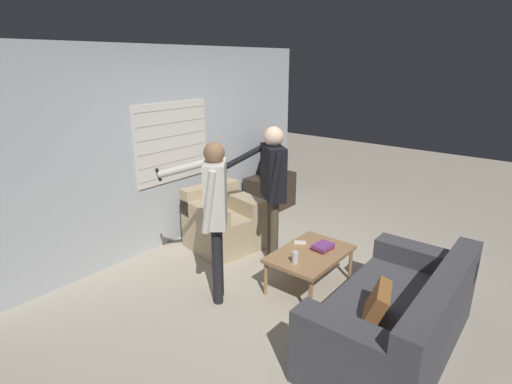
% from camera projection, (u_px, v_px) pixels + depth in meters
% --- Properties ---
extents(ground_plane, '(16.00, 16.00, 0.00)m').
position_uv_depth(ground_plane, '(298.00, 287.00, 4.39)').
color(ground_plane, '#B2A893').
extents(wall_back, '(5.20, 0.08, 2.55)m').
position_uv_depth(wall_back, '(171.00, 148.00, 5.20)').
color(wall_back, '#ADB2B7').
rests_on(wall_back, ground_plane).
extents(couch_blue, '(1.80, 0.95, 0.79)m').
position_uv_depth(couch_blue, '(398.00, 318.00, 3.36)').
color(couch_blue, '#424247').
rests_on(couch_blue, ground_plane).
extents(armchair_beige, '(0.96, 0.94, 0.80)m').
position_uv_depth(armchair_beige, '(222.00, 222.00, 5.24)').
color(armchair_beige, tan).
rests_on(armchair_beige, ground_plane).
extents(coffee_table, '(0.93, 0.63, 0.42)m').
position_uv_depth(coffee_table, '(310.00, 255.00, 4.27)').
color(coffee_table, '#9E754C').
rests_on(coffee_table, ground_plane).
extents(tv_stand, '(0.87, 0.44, 0.58)m').
position_uv_depth(tv_stand, '(270.00, 192.00, 6.60)').
color(tv_stand, '#33281E').
rests_on(tv_stand, ground_plane).
extents(tv, '(0.66, 0.55, 0.50)m').
position_uv_depth(tv, '(270.00, 161.00, 6.43)').
color(tv, '#2D2D33').
rests_on(tv, tv_stand).
extents(person_left_standing, '(0.48, 0.81, 1.66)m').
position_uv_depth(person_left_standing, '(214.00, 205.00, 3.85)').
color(person_left_standing, black).
rests_on(person_left_standing, ground_plane).
extents(person_right_standing, '(0.53, 0.80, 1.67)m').
position_uv_depth(person_right_standing, '(272.00, 179.00, 4.60)').
color(person_right_standing, '#4C4233').
rests_on(person_right_standing, ground_plane).
extents(book_stack, '(0.24, 0.19, 0.07)m').
position_uv_depth(book_stack, '(323.00, 247.00, 4.30)').
color(book_stack, maroon).
rests_on(book_stack, coffee_table).
extents(soda_can, '(0.07, 0.07, 0.13)m').
position_uv_depth(soda_can, '(295.00, 257.00, 4.02)').
color(soda_can, silver).
rests_on(soda_can, coffee_table).
extents(spare_remote, '(0.11, 0.13, 0.02)m').
position_uv_depth(spare_remote, '(300.00, 242.00, 4.46)').
color(spare_remote, white).
rests_on(spare_remote, coffee_table).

